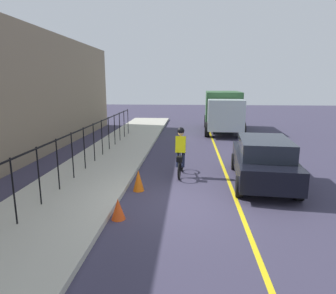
# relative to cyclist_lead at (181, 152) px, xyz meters

# --- Properties ---
(ground_plane) EXTENTS (80.00, 80.00, 0.00)m
(ground_plane) POSITION_rel_cyclist_lead_xyz_m (-2.54, -0.12, -0.91)
(ground_plane) COLOR #38344A
(lane_line_centre) EXTENTS (36.00, 0.12, 0.01)m
(lane_line_centre) POSITION_rel_cyclist_lead_xyz_m (-2.54, -1.72, -0.91)
(lane_line_centre) COLOR yellow
(lane_line_centre) RESTS_ON ground
(sidewalk) EXTENTS (40.00, 3.20, 0.15)m
(sidewalk) POSITION_rel_cyclist_lead_xyz_m (-2.54, 3.28, -0.84)
(sidewalk) COLOR #B4B1A1
(sidewalk) RESTS_ON ground
(iron_fence) EXTENTS (19.88, 0.04, 1.60)m
(iron_fence) POSITION_rel_cyclist_lead_xyz_m (-1.54, 3.68, 0.35)
(iron_fence) COLOR black
(iron_fence) RESTS_ON sidewalk
(cyclist_lead) EXTENTS (1.71, 0.38, 1.83)m
(cyclist_lead) POSITION_rel_cyclist_lead_xyz_m (0.00, 0.00, 0.00)
(cyclist_lead) COLOR black
(cyclist_lead) RESTS_ON ground
(patrol_sedan) EXTENTS (4.54, 2.24, 1.58)m
(patrol_sedan) POSITION_rel_cyclist_lead_xyz_m (-0.58, -2.82, -0.09)
(patrol_sedan) COLOR black
(patrol_sedan) RESTS_ON ground
(box_truck_background) EXTENTS (6.80, 2.75, 2.78)m
(box_truck_background) POSITION_rel_cyclist_lead_xyz_m (10.90, -2.64, 0.64)
(box_truck_background) COLOR #2F5A31
(box_truck_background) RESTS_ON ground
(traffic_cone_near) EXTENTS (0.36, 0.36, 0.55)m
(traffic_cone_near) POSITION_rel_cyclist_lead_xyz_m (-3.72, 1.45, -0.64)
(traffic_cone_near) COLOR #F24C15
(traffic_cone_near) RESTS_ON ground
(traffic_cone_far) EXTENTS (0.36, 0.36, 0.69)m
(traffic_cone_far) POSITION_rel_cyclist_lead_xyz_m (-1.65, 1.29, -0.57)
(traffic_cone_far) COLOR orange
(traffic_cone_far) RESTS_ON ground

